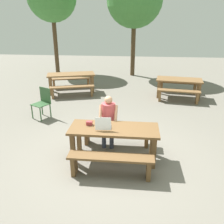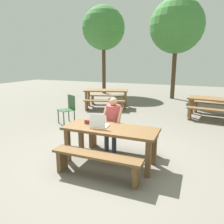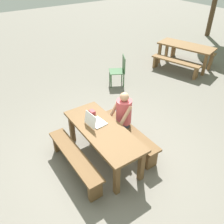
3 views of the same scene
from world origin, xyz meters
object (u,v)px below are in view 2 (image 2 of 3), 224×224
at_px(small_pouch, 88,122).
at_px(tree_right, 104,28).
at_px(plastic_chair, 68,108).
at_px(laptop, 99,124).
at_px(picnic_table_mid, 106,93).
at_px(picnic_table_rear, 213,101).
at_px(tree_left, 177,26).
at_px(person_seated, 113,120).
at_px(picnic_table_front, 110,133).

relative_size(small_pouch, tree_right, 0.02).
xyz_separation_m(plastic_chair, tree_right, (-1.66, 6.48, 3.37)).
height_order(laptop, small_pouch, laptop).
bearing_deg(tree_right, picnic_table_mid, -64.29).
xyz_separation_m(plastic_chair, picnic_table_rear, (4.40, 2.48, 0.11)).
relative_size(plastic_chair, picnic_table_mid, 0.45).
distance_m(picnic_table_rear, tree_right, 7.96).
bearing_deg(tree_left, person_seated, -92.88).
relative_size(laptop, tree_left, 0.07).
relative_size(small_pouch, plastic_chair, 0.14).
xyz_separation_m(laptop, plastic_chair, (-2.15, 2.14, -0.31)).
xyz_separation_m(picnic_table_front, person_seated, (-0.18, 0.58, 0.09)).
relative_size(picnic_table_front, tree_right, 0.36).
bearing_deg(person_seated, picnic_table_mid, 115.53).
bearing_deg(person_seated, picnic_table_front, -72.47).
bearing_deg(tree_left, tree_right, 175.24).
bearing_deg(picnic_table_rear, small_pouch, -111.79).
distance_m(picnic_table_front, small_pouch, 0.56).
xyz_separation_m(person_seated, picnic_table_mid, (-2.01, 4.21, -0.06)).
bearing_deg(tree_left, picnic_table_rear, -63.33).
relative_size(small_pouch, picnic_table_rear, 0.07).
distance_m(picnic_table_front, laptop, 0.28).
bearing_deg(tree_left, picnic_table_mid, -124.90).
bearing_deg(tree_left, plastic_chair, -112.67).
bearing_deg(small_pouch, picnic_table_rear, 60.20).
xyz_separation_m(picnic_table_rear, tree_left, (-1.84, 3.66, 3.09)).
bearing_deg(picnic_table_front, tree_right, 115.10).
xyz_separation_m(picnic_table_front, tree_right, (-4.02, 8.58, 3.24)).
bearing_deg(picnic_table_front, laptop, -167.88).
relative_size(plastic_chair, tree_left, 0.18).
bearing_deg(person_seated, small_pouch, -125.02).
bearing_deg(picnic_table_front, picnic_table_rear, 65.99).
height_order(picnic_table_front, tree_left, tree_left).
height_order(small_pouch, person_seated, person_seated).
bearing_deg(picnic_table_mid, small_pouch, -87.26).
height_order(person_seated, picnic_table_rear, person_seated).
relative_size(person_seated, plastic_chair, 1.33).
bearing_deg(small_pouch, laptop, -22.82).
relative_size(picnic_table_mid, tree_left, 0.40).
height_order(small_pouch, picnic_table_mid, small_pouch).
relative_size(picnic_table_front, picnic_table_mid, 0.92).
distance_m(small_pouch, picnic_table_mid, 4.99).
distance_m(picnic_table_front, plastic_chair, 3.16).
xyz_separation_m(picnic_table_rear, tree_right, (-6.05, 4.01, 3.25)).
relative_size(laptop, person_seated, 0.29).
bearing_deg(picnic_table_front, plastic_chair, 138.43).
distance_m(picnic_table_front, picnic_table_mid, 5.27).
height_order(person_seated, picnic_table_mid, person_seated).
xyz_separation_m(picnic_table_front, plastic_chair, (-2.36, 2.09, -0.13)).
height_order(picnic_table_front, person_seated, person_seated).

